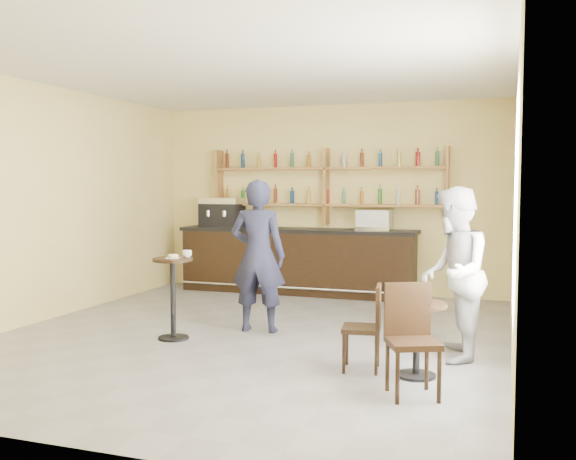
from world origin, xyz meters
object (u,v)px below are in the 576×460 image
(man_main, at_px, (258,256))
(chair_west, at_px, (361,328))
(pedestal_table, at_px, (173,299))
(chair_south, at_px, (413,342))
(cafe_table, at_px, (416,340))
(patron_second, at_px, (454,274))
(bar_counter, at_px, (297,261))
(espresso_machine, at_px, (222,212))
(pastry_case, at_px, (375,220))

(man_main, xyz_separation_m, chair_west, (1.60, -1.24, -0.53))
(pedestal_table, xyz_separation_m, chair_south, (3.01, -1.18, 0.00))
(pedestal_table, relative_size, chair_south, 1.00)
(chair_south, bearing_deg, cafe_table, 71.04)
(chair_south, distance_m, patron_second, 1.43)
(bar_counter, height_order, patron_second, patron_second)
(cafe_table, height_order, chair_west, chair_west)
(bar_counter, bearing_deg, chair_west, -63.67)
(espresso_machine, relative_size, patron_second, 0.39)
(chair_west, bearing_deg, man_main, -136.15)
(pastry_case, distance_m, chair_west, 4.27)
(bar_counter, bearing_deg, espresso_machine, 180.00)
(cafe_table, xyz_separation_m, chair_south, (0.05, -0.60, 0.13))
(espresso_machine, distance_m, pastry_case, 2.72)
(bar_counter, bearing_deg, man_main, -81.30)
(bar_counter, distance_m, patron_second, 4.48)
(chair_south, relative_size, patron_second, 0.53)
(bar_counter, xyz_separation_m, man_main, (0.44, -2.88, 0.41))
(patron_second, bearing_deg, chair_west, -54.45)
(espresso_machine, relative_size, chair_south, 0.73)
(pastry_case, distance_m, chair_south, 5.01)
(pastry_case, height_order, chair_west, pastry_case)
(man_main, distance_m, chair_west, 2.09)
(man_main, bearing_deg, patron_second, 160.08)
(bar_counter, height_order, cafe_table, bar_counter)
(pastry_case, relative_size, patron_second, 0.30)
(chair_south, bearing_deg, espresso_machine, 106.44)
(pedestal_table, xyz_separation_m, cafe_table, (2.96, -0.58, -0.13))
(man_main, distance_m, patron_second, 2.49)
(cafe_table, bearing_deg, bar_counter, 121.83)
(bar_counter, bearing_deg, pedestal_table, -95.86)
(pastry_case, xyz_separation_m, cafe_table, (1.26, -4.17, -0.91))
(espresso_machine, distance_m, cafe_table, 5.85)
(pedestal_table, bearing_deg, pastry_case, 64.63)
(pastry_case, relative_size, chair_west, 0.65)
(pastry_case, xyz_separation_m, pedestal_table, (-1.70, -3.59, -0.78))
(patron_second, bearing_deg, bar_counter, -144.45)
(patron_second, bearing_deg, man_main, -107.15)
(pedestal_table, distance_m, chair_west, 2.47)
(pedestal_table, xyz_separation_m, chair_west, (2.41, -0.53, -0.06))
(bar_counter, xyz_separation_m, chair_west, (2.04, -4.12, -0.12))
(pedestal_table, bearing_deg, cafe_table, -11.12)
(pedestal_table, relative_size, cafe_table, 1.35)
(man_main, bearing_deg, bar_counter, -88.45)
(pedestal_table, xyz_separation_m, man_main, (0.81, 0.71, 0.47))
(espresso_machine, xyz_separation_m, cafe_table, (3.98, -4.17, -1.00))
(pedestal_table, height_order, chair_south, same)
(bar_counter, relative_size, chair_west, 4.75)
(man_main, relative_size, chair_west, 2.23)
(patron_second, bearing_deg, espresso_machine, -133.22)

